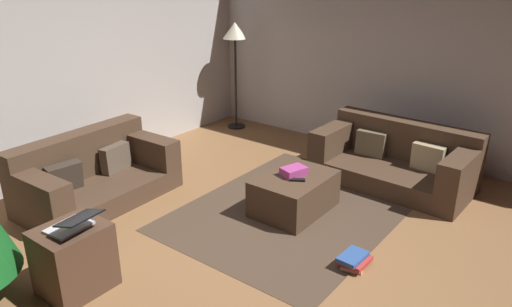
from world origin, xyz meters
name	(u,v)px	position (x,y,z in m)	size (l,w,h in m)	color
ground_plane	(271,260)	(0.00, 0.00, 0.00)	(6.40, 6.40, 0.00)	brown
rear_partition	(51,70)	(0.00, 3.14, 1.30)	(6.40, 0.12, 2.60)	#BCB7B2
corner_partition	(417,60)	(3.14, 0.00, 1.30)	(0.12, 6.40, 2.60)	#B5B0AB
couch_left	(93,175)	(-0.21, 2.25, 0.28)	(1.68, 0.92, 0.73)	#473323
couch_right	(396,160)	(2.24, -0.20, 0.28)	(0.98, 1.81, 0.70)	#473323
ottoman	(294,193)	(0.90, 0.35, 0.20)	(0.86, 0.62, 0.39)	#473323
gift_box	(294,171)	(0.92, 0.38, 0.44)	(0.25, 0.17, 0.09)	#B23F8C
tv_remote	(297,180)	(0.82, 0.27, 0.40)	(0.05, 0.16, 0.02)	black
side_table	(74,259)	(-1.26, 1.00, 0.28)	(0.52, 0.44, 0.55)	#4C3323
laptop	(73,224)	(-1.25, 0.95, 0.61)	(0.35, 0.40, 0.17)	silver
book_stack	(354,260)	(0.37, -0.62, 0.06)	(0.31, 0.24, 0.12)	beige
corner_lamp	(235,39)	(2.69, 2.62, 1.39)	(0.36, 0.36, 1.63)	black
area_rug	(294,210)	(0.90, 0.35, 0.00)	(2.60, 2.00, 0.01)	#473628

